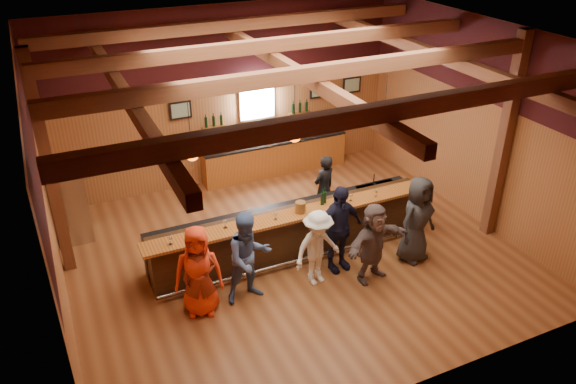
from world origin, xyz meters
name	(u,v)px	position (x,y,z in m)	size (l,w,h in m)	color
room	(293,109)	(0.00, 0.06, 3.21)	(9.04, 9.00, 4.52)	brown
bar_counter	(292,230)	(0.02, 0.15, 0.52)	(6.30, 1.07, 1.11)	black
back_bar_cabinet	(275,157)	(1.20, 3.72, 0.48)	(4.00, 0.52, 0.95)	#944C1A
window	(257,101)	(0.80, 3.95, 2.05)	(0.95, 0.09, 0.95)	silver
framed_pictures	(288,94)	(1.67, 3.94, 2.10)	(5.35, 0.05, 0.45)	black
wine_shelves	(258,117)	(0.80, 3.88, 1.62)	(3.00, 0.18, 0.30)	#944C1A
pendant_lights	(295,136)	(0.00, 0.00, 2.71)	(4.24, 0.24, 1.37)	black
stainless_fridge	(70,202)	(-4.10, 2.60, 0.90)	(0.70, 0.70, 1.80)	silver
customer_orange	(198,271)	(-2.30, -0.92, 0.88)	(0.86, 0.56, 1.77)	#F73817
customer_redvest	(200,277)	(-2.31, -1.02, 0.82)	(0.59, 0.39, 1.63)	maroon
customer_denim	(249,258)	(-1.36, -0.94, 0.91)	(0.88, 0.69, 1.81)	#4F699F
customer_white	(317,248)	(0.00, -1.03, 0.79)	(1.02, 0.59, 1.58)	white
customer_navy	(338,229)	(0.58, -0.80, 0.93)	(1.09, 0.45, 1.86)	black
customer_brown	(373,243)	(1.04, -1.37, 0.83)	(1.53, 0.49, 1.65)	#665251
customer_dark	(417,220)	(2.20, -1.16, 0.93)	(0.91, 0.59, 1.87)	#2A292C
bartender	(324,189)	(1.23, 1.01, 0.81)	(0.59, 0.39, 1.63)	black
ice_bucket	(300,207)	(0.06, -0.17, 1.22)	(0.21, 0.21, 0.23)	brown
bottle_a	(325,197)	(0.68, -0.02, 1.24)	(0.07, 0.07, 0.33)	black
bottle_b	(322,199)	(0.60, -0.08, 1.24)	(0.07, 0.07, 0.34)	black
glass_a	(170,239)	(-2.60, -0.23, 1.24)	(0.08, 0.08, 0.18)	silver
glass_b	(195,232)	(-2.12, -0.20, 1.23)	(0.07, 0.07, 0.16)	silver
glass_c	(225,222)	(-1.50, -0.11, 1.24)	(0.08, 0.08, 0.18)	silver
glass_d	(245,223)	(-1.16, -0.27, 1.23)	(0.07, 0.07, 0.16)	silver
glass_e	(276,214)	(-0.51, -0.23, 1.22)	(0.07, 0.07, 0.16)	silver
glass_f	(338,200)	(0.86, -0.26, 1.25)	(0.09, 0.09, 0.20)	silver
glass_g	(351,196)	(1.21, -0.18, 1.23)	(0.07, 0.07, 0.16)	silver
glass_h	(376,191)	(1.79, -0.25, 1.24)	(0.08, 0.08, 0.18)	silver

